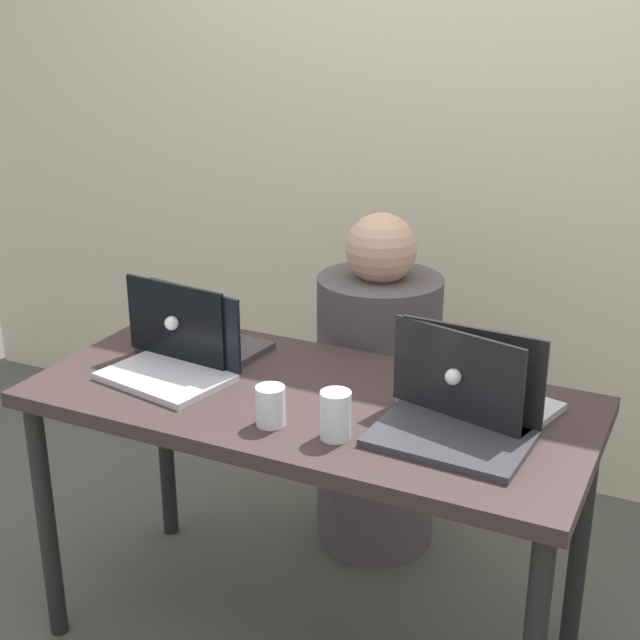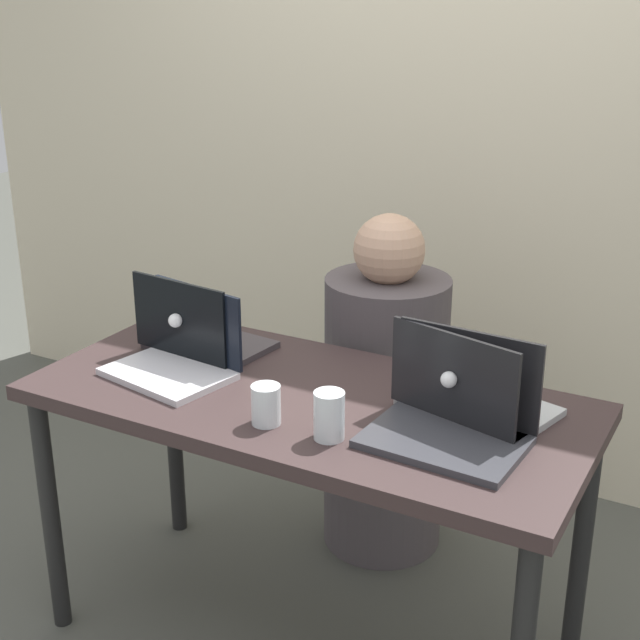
{
  "view_description": "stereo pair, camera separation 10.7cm",
  "coord_description": "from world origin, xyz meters",
  "px_view_note": "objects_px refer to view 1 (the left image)",
  "views": [
    {
      "loc": [
        0.91,
        -1.82,
        1.72
      ],
      "look_at": [
        0.0,
        0.07,
        0.94
      ],
      "focal_mm": 50.0,
      "sensor_mm": 36.0,
      "label": 1
    },
    {
      "loc": [
        1.01,
        -1.77,
        1.72
      ],
      "look_at": [
        0.0,
        0.07,
        0.94
      ],
      "focal_mm": 50.0,
      "sensor_mm": 36.0,
      "label": 2
    }
  ],
  "objects_px": {
    "laptop_back_right": "(472,393)",
    "laptop_front_right": "(458,415)",
    "laptop_front_left": "(176,358)",
    "water_glass_right": "(336,418)",
    "person_at_center": "(377,402)",
    "water_glass_center": "(271,408)",
    "laptop_back_left": "(195,338)"
  },
  "relations": [
    {
      "from": "laptop_back_left",
      "to": "water_glass_center",
      "type": "bearing_deg",
      "value": 150.45
    },
    {
      "from": "laptop_back_left",
      "to": "person_at_center",
      "type": "bearing_deg",
      "value": -122.64
    },
    {
      "from": "laptop_front_right",
      "to": "laptop_back_left",
      "type": "relative_size",
      "value": 1.04
    },
    {
      "from": "laptop_back_right",
      "to": "laptop_front_left",
      "type": "bearing_deg",
      "value": 23.61
    },
    {
      "from": "water_glass_right",
      "to": "water_glass_center",
      "type": "bearing_deg",
      "value": -177.83
    },
    {
      "from": "person_at_center",
      "to": "laptop_back_left",
      "type": "xyz_separation_m",
      "value": [
        -0.37,
        -0.46,
        0.32
      ]
    },
    {
      "from": "laptop_front_left",
      "to": "laptop_back_left",
      "type": "distance_m",
      "value": 0.14
    },
    {
      "from": "laptop_back_right",
      "to": "laptop_front_left",
      "type": "relative_size",
      "value": 1.11
    },
    {
      "from": "laptop_back_right",
      "to": "laptop_front_right",
      "type": "height_order",
      "value": "laptop_front_right"
    },
    {
      "from": "water_glass_right",
      "to": "water_glass_center",
      "type": "xyz_separation_m",
      "value": [
        -0.16,
        -0.01,
        -0.01
      ]
    },
    {
      "from": "person_at_center",
      "to": "laptop_back_left",
      "type": "height_order",
      "value": "person_at_center"
    },
    {
      "from": "person_at_center",
      "to": "water_glass_center",
      "type": "relative_size",
      "value": 11.47
    },
    {
      "from": "laptop_back_right",
      "to": "laptop_front_right",
      "type": "distance_m",
      "value": 0.13
    },
    {
      "from": "person_at_center",
      "to": "laptop_front_right",
      "type": "relative_size",
      "value": 3.04
    },
    {
      "from": "water_glass_center",
      "to": "water_glass_right",
      "type": "bearing_deg",
      "value": 2.17
    },
    {
      "from": "person_at_center",
      "to": "water_glass_right",
      "type": "relative_size",
      "value": 9.68
    },
    {
      "from": "water_glass_center",
      "to": "laptop_front_left",
      "type": "bearing_deg",
      "value": 158.61
    },
    {
      "from": "laptop_front_left",
      "to": "water_glass_center",
      "type": "relative_size",
      "value": 3.7
    },
    {
      "from": "laptop_front_left",
      "to": "water_glass_right",
      "type": "bearing_deg",
      "value": -3.64
    },
    {
      "from": "person_at_center",
      "to": "laptop_back_right",
      "type": "relative_size",
      "value": 2.8
    },
    {
      "from": "laptop_back_right",
      "to": "laptop_front_left",
      "type": "xyz_separation_m",
      "value": [
        -0.77,
        -0.13,
        -0.0
      ]
    },
    {
      "from": "laptop_front_right",
      "to": "laptop_front_left",
      "type": "bearing_deg",
      "value": -176.9
    },
    {
      "from": "laptop_front_left",
      "to": "water_glass_right",
      "type": "xyz_separation_m",
      "value": [
        0.53,
        -0.14,
        0.0
      ]
    },
    {
      "from": "person_at_center",
      "to": "water_glass_right",
      "type": "distance_m",
      "value": 0.82
    },
    {
      "from": "laptop_front_left",
      "to": "laptop_back_left",
      "type": "relative_size",
      "value": 1.02
    },
    {
      "from": "person_at_center",
      "to": "laptop_back_left",
      "type": "bearing_deg",
      "value": 62.02
    },
    {
      "from": "water_glass_right",
      "to": "water_glass_center",
      "type": "relative_size",
      "value": 1.19
    },
    {
      "from": "person_at_center",
      "to": "laptop_back_right",
      "type": "xyz_separation_m",
      "value": [
        0.43,
        -0.47,
        0.32
      ]
    },
    {
      "from": "laptop_front_left",
      "to": "person_at_center",
      "type": "bearing_deg",
      "value": 71.55
    },
    {
      "from": "laptop_back_right",
      "to": "laptop_front_right",
      "type": "xyz_separation_m",
      "value": [
        0.0,
        -0.13,
        0.0
      ]
    },
    {
      "from": "laptop_back_left",
      "to": "water_glass_center",
      "type": "xyz_separation_m",
      "value": [
        0.39,
        -0.28,
        -0.01
      ]
    },
    {
      "from": "laptop_back_right",
      "to": "water_glass_center",
      "type": "xyz_separation_m",
      "value": [
        -0.4,
        -0.27,
        -0.01
      ]
    }
  ]
}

